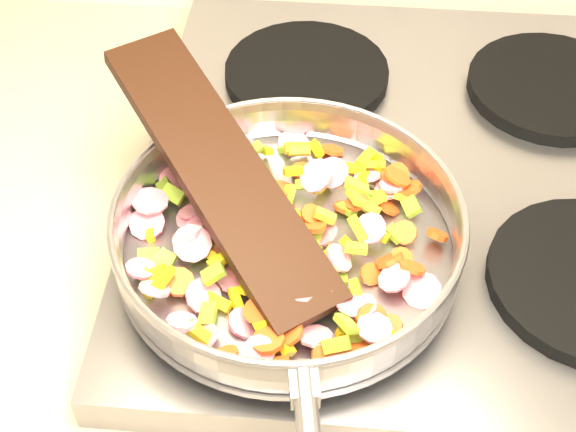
{
  "coord_description": "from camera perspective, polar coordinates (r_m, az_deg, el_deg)",
  "views": [
    {
      "loc": [
        -0.79,
        1.06,
        1.52
      ],
      "look_at": [
        -0.84,
        1.53,
        1.0
      ],
      "focal_mm": 50.0,
      "sensor_mm": 36.0,
      "label": 1
    }
  ],
  "objects": [
    {
      "name": "cooktop",
      "position": [
        0.86,
        9.95,
        2.33
      ],
      "size": [
        0.6,
        0.6,
        0.04
      ],
      "primitive_type": "cube",
      "color": "#939399",
      "rests_on": "counter_top"
    },
    {
      "name": "grate_fl",
      "position": [
        0.74,
        -0.26,
        -3.07
      ],
      "size": [
        0.19,
        0.19,
        0.02
      ],
      "primitive_type": "cylinder",
      "color": "black",
      "rests_on": "cooktop"
    },
    {
      "name": "grate_bl",
      "position": [
        0.94,
        1.33,
        10.11
      ],
      "size": [
        0.19,
        0.19,
        0.02
      ],
      "primitive_type": "cylinder",
      "color": "black",
      "rests_on": "cooktop"
    },
    {
      "name": "grate_br",
      "position": [
        0.97,
        18.23,
        8.73
      ],
      "size": [
        0.19,
        0.19,
        0.02
      ],
      "primitive_type": "cylinder",
      "color": "black",
      "rests_on": "cooktop"
    },
    {
      "name": "saute_pan",
      "position": [
        0.71,
        0.01,
        -1.09
      ],
      "size": [
        0.35,
        0.52,
        0.05
      ],
      "rotation": [
        0.0,
        0.0,
        0.16
      ],
      "color": "#9E9EA5",
      "rests_on": "grate_fl"
    },
    {
      "name": "vegetable_heap",
      "position": [
        0.72,
        0.25,
        -1.6
      ],
      "size": [
        0.31,
        0.31,
        0.05
      ],
      "color": "#83B028",
      "rests_on": "saute_pan"
    },
    {
      "name": "wooden_spatula",
      "position": [
        0.72,
        -4.88,
        3.26
      ],
      "size": [
        0.25,
        0.3,
        0.1
      ],
      "primitive_type": "cube",
      "rotation": [
        0.0,
        -0.25,
        2.22
      ],
      "color": "black",
      "rests_on": "saute_pan"
    }
  ]
}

